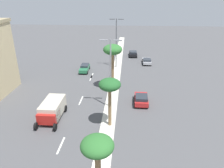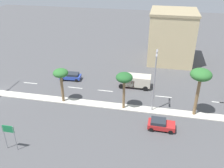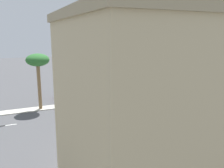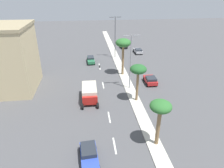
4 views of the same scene
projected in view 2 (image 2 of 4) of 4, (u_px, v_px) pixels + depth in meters
ground_plane at (173, 113)px, 38.89m from camera, size 160.00×160.00×0.00m
lane_stripe_front at (30, 83)px, 47.85m from camera, size 0.20×2.80×0.01m
lane_stripe_left at (75, 88)px, 46.21m from camera, size 0.20×2.80×0.01m
lane_stripe_outboard at (105, 91)px, 45.17m from camera, size 0.20×2.80×0.01m
lane_stripe_far at (164, 97)px, 43.29m from camera, size 0.20×2.80×0.01m
lane_stripe_rear at (220, 102)px, 41.59m from camera, size 0.20×2.80×0.01m
directional_road_sign at (9, 132)px, 30.44m from camera, size 0.10×1.59×3.70m
commercial_building at (172, 37)px, 55.30m from camera, size 10.12×9.98×11.55m
palm_tree_center at (61, 75)px, 39.58m from camera, size 2.45×2.45×5.89m
palm_tree_inboard at (124, 79)px, 37.57m from camera, size 2.60×2.60×6.18m
palm_tree_rear at (201, 76)px, 35.39m from camera, size 3.10×3.10×7.66m
street_lamp_leading at (155, 78)px, 36.75m from camera, size 2.90×0.24×9.77m
sedan_red_far at (161, 124)px, 35.01m from camera, size 2.13×3.85×1.46m
sedan_blue_center at (71, 76)px, 48.83m from camera, size 2.19×4.20×1.44m
box_truck at (136, 81)px, 45.92m from camera, size 2.64×5.74×2.33m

